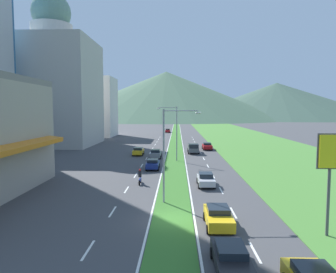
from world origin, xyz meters
The scene contains 46 objects.
ground_plane centered at (0.00, 0.00, 0.00)m, with size 600.00×600.00×0.00m, color #424244.
grass_median centered at (0.00, 60.00, 0.03)m, with size 3.20×240.00×0.06m, color #387028.
grass_verge_right centered at (20.60, 60.00, 0.03)m, with size 24.00×240.00×0.06m, color #477F33.
lane_dash_left_2 centered at (-5.10, -5.45, 0.01)m, with size 0.16×2.80×0.01m, color silver.
lane_dash_left_3 centered at (-5.10, 1.82, 0.01)m, with size 0.16×2.80×0.01m, color silver.
lane_dash_left_4 centered at (-5.10, 9.09, 0.01)m, with size 0.16×2.80×0.01m, color silver.
lane_dash_left_5 centered at (-5.10, 16.37, 0.01)m, with size 0.16×2.80×0.01m, color silver.
lane_dash_left_6 centered at (-5.10, 23.64, 0.01)m, with size 0.16×2.80×0.01m, color silver.
lane_dash_left_7 centered at (-5.10, 30.91, 0.01)m, with size 0.16×2.80×0.01m, color silver.
lane_dash_left_8 centered at (-5.10, 38.19, 0.01)m, with size 0.16×2.80×0.01m, color silver.
lane_dash_left_9 centered at (-5.10, 45.46, 0.01)m, with size 0.16×2.80×0.01m, color silver.
lane_dash_left_10 centered at (-5.10, 52.73, 0.01)m, with size 0.16×2.80×0.01m, color silver.
lane_dash_left_11 centered at (-5.10, 60.01, 0.01)m, with size 0.16×2.80×0.01m, color silver.
lane_dash_left_12 centered at (-5.10, 67.28, 0.01)m, with size 0.16×2.80×0.01m, color silver.
lane_dash_left_13 centered at (-5.10, 74.55, 0.01)m, with size 0.16×2.80×0.01m, color silver.
lane_dash_right_2 centered at (5.10, -5.45, 0.01)m, with size 0.16×2.80×0.01m, color silver.
lane_dash_right_3 centered at (5.10, 1.82, 0.01)m, with size 0.16×2.80×0.01m, color silver.
lane_dash_right_4 centered at (5.10, 9.09, 0.01)m, with size 0.16×2.80×0.01m, color silver.
lane_dash_right_5 centered at (5.10, 16.37, 0.01)m, with size 0.16×2.80×0.01m, color silver.
lane_dash_right_6 centered at (5.10, 23.64, 0.01)m, with size 0.16×2.80×0.01m, color silver.
lane_dash_right_7 centered at (5.10, 30.91, 0.01)m, with size 0.16×2.80×0.01m, color silver.
lane_dash_right_8 centered at (5.10, 38.19, 0.01)m, with size 0.16×2.80×0.01m, color silver.
lane_dash_right_9 centered at (5.10, 45.46, 0.01)m, with size 0.16×2.80×0.01m, color silver.
lane_dash_right_10 centered at (5.10, 52.73, 0.01)m, with size 0.16×2.80×0.01m, color silver.
lane_dash_right_11 centered at (5.10, 60.01, 0.01)m, with size 0.16×2.80×0.01m, color silver.
lane_dash_right_12 centered at (5.10, 67.28, 0.01)m, with size 0.16×2.80×0.01m, color silver.
lane_dash_right_13 centered at (5.10, 74.55, 0.01)m, with size 0.16×2.80×0.01m, color silver.
edge_line_median_left centered at (-1.75, 60.00, 0.01)m, with size 0.16×240.00×0.01m, color silver.
edge_line_median_right centered at (1.75, 60.00, 0.01)m, with size 0.16×240.00×0.01m, color silver.
domed_building centered at (-29.97, 52.24, 14.54)m, with size 19.94×19.94×36.58m.
midrise_colored centered at (-26.69, 77.85, 9.55)m, with size 12.88×12.88×19.11m, color silver.
hill_far_left centered at (-78.78, 286.80, 12.43)m, with size 142.51×142.51×24.87m, color #516B56.
hill_far_center centered at (-9.97, 272.48, 22.29)m, with size 218.95×218.95×44.58m, color #47664C.
hill_far_right centered at (100.72, 295.97, 17.96)m, with size 201.50×201.50×35.92m, color #3D5647.
street_lamp_near centered at (-0.43, 4.49, 5.09)m, with size 3.51×0.36×8.69m.
street_lamp_mid centered at (-0.10, 28.22, 5.34)m, with size 3.43×0.42×9.18m.
car_1 centered at (-3.18, 20.87, 0.77)m, with size 1.91×4.02×1.49m.
car_2 centered at (-3.22, 94.56, 0.77)m, with size 1.86×4.02×1.48m.
car_3 centered at (-7.03, 34.84, 0.77)m, with size 1.94×4.20×1.50m.
car_4 centered at (6.91, 43.84, 0.76)m, with size 2.03×4.77×1.47m.
car_5 centered at (-3.46, 31.29, 0.80)m, with size 1.93×4.32×1.58m.
car_7 centered at (3.63, 11.12, 0.75)m, with size 1.92×4.15×1.46m.
car_8 centered at (3.41, -1.34, 0.77)m, with size 1.98×4.32×1.48m.
car_9 centered at (3.27, -7.71, 0.72)m, with size 1.92×4.66×1.36m.
pickup_truck_0 centered at (3.59, 37.93, 0.98)m, with size 2.18×5.40×2.00m.
motorcycle_rider centered at (-3.95, 11.77, 0.75)m, with size 0.36×2.00×1.80m.
Camera 1 is at (0.37, -23.77, 8.60)m, focal length 33.27 mm.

